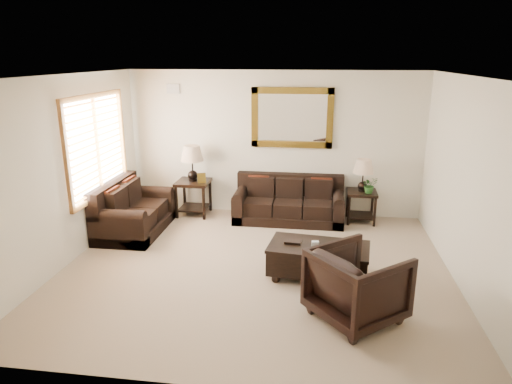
# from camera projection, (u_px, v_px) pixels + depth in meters

# --- Properties ---
(room) EXTENTS (5.51, 5.01, 2.71)m
(room) POSITION_uv_depth(u_px,v_px,m) (255.00, 178.00, 6.20)
(room) COLOR gray
(room) RESTS_ON ground
(window) EXTENTS (0.07, 1.96, 1.66)m
(window) POSITION_uv_depth(u_px,v_px,m) (98.00, 146.00, 7.35)
(window) COLOR white
(window) RESTS_ON room
(mirror) EXTENTS (1.50, 0.06, 1.10)m
(mirror) POSITION_uv_depth(u_px,v_px,m) (292.00, 118.00, 8.35)
(mirror) COLOR #442D0D
(mirror) RESTS_ON room
(air_vent) EXTENTS (0.25, 0.02, 0.18)m
(air_vent) POSITION_uv_depth(u_px,v_px,m) (173.00, 89.00, 8.51)
(air_vent) COLOR #999999
(air_vent) RESTS_ON room
(sofa) EXTENTS (2.00, 0.86, 0.82)m
(sofa) POSITION_uv_depth(u_px,v_px,m) (289.00, 204.00, 8.45)
(sofa) COLOR black
(sofa) RESTS_ON room
(loveseat) EXTENTS (0.94, 1.58, 0.89)m
(loveseat) POSITION_uv_depth(u_px,v_px,m) (132.00, 214.00, 7.87)
(loveseat) COLOR black
(loveseat) RESTS_ON room
(end_table_left) EXTENTS (0.61, 0.61, 1.35)m
(end_table_left) POSITION_uv_depth(u_px,v_px,m) (193.00, 170.00, 8.57)
(end_table_left) COLOR black
(end_table_left) RESTS_ON room
(end_table_right) EXTENTS (0.53, 0.53, 1.17)m
(end_table_right) POSITION_uv_depth(u_px,v_px,m) (363.00, 181.00, 8.23)
(end_table_right) COLOR black
(end_table_right) RESTS_ON room
(coffee_table) EXTENTS (1.43, 0.88, 0.57)m
(coffee_table) POSITION_uv_depth(u_px,v_px,m) (318.00, 257.00, 6.27)
(coffee_table) COLOR black
(coffee_table) RESTS_ON room
(armchair) EXTENTS (1.24, 1.24, 0.93)m
(armchair) POSITION_uv_depth(u_px,v_px,m) (357.00, 282.00, 5.21)
(armchair) COLOR black
(armchair) RESTS_ON floor
(potted_plant) EXTENTS (0.36, 0.38, 0.23)m
(potted_plant) POSITION_uv_depth(u_px,v_px,m) (369.00, 187.00, 8.14)
(potted_plant) COLOR #24531C
(potted_plant) RESTS_ON end_table_right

